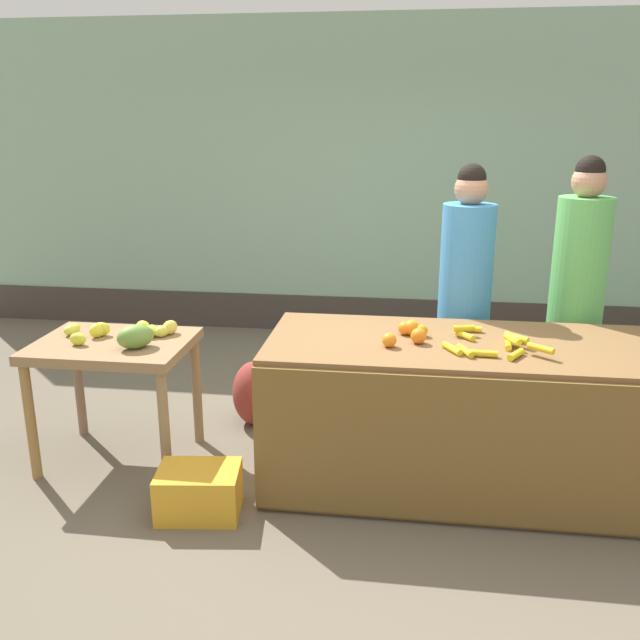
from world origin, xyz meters
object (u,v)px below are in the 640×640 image
vendor_woman_blue_shirt (464,303)px  vendor_woman_green_shirt (576,302)px  produce_crate (199,492)px  produce_sack (254,393)px

vendor_woman_blue_shirt → vendor_woman_green_shirt: size_ratio=0.97×
vendor_woman_green_shirt → produce_crate: size_ratio=4.23×
produce_crate → produce_sack: 1.18m
produce_crate → vendor_woman_green_shirt: bearing=30.2°
vendor_woman_green_shirt → produce_sack: size_ratio=4.12×
vendor_woman_green_shirt → produce_sack: (-2.11, -0.08, -0.71)m
vendor_woman_blue_shirt → vendor_woman_green_shirt: bearing=0.3°
vendor_woman_blue_shirt → produce_sack: (-1.41, -0.07, -0.69)m
produce_crate → produce_sack: bearing=88.3°
vendor_woman_green_shirt → produce_crate: 2.61m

